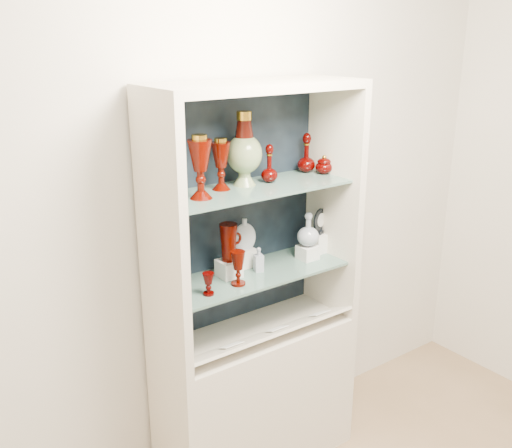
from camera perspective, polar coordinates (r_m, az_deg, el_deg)
wall_back at (r=2.76m, az=-2.67°, el=3.13°), size 3.50×0.02×2.80m
cabinet_base at (r=3.04m, az=0.00°, el=-16.80°), size 1.00×0.40×0.75m
cabinet_back_panel at (r=2.76m, az=-2.31°, el=1.49°), size 0.98×0.02×1.15m
cabinet_side_left at (r=2.38m, az=-9.42°, el=-1.55°), size 0.04×0.40×1.15m
cabinet_side_right at (r=2.91m, az=7.70°, el=2.20°), size 0.04×0.40×1.15m
cabinet_top_cap at (r=2.50m, az=0.00°, el=13.64°), size 1.00×0.40×0.04m
shelf_lower at (r=2.73m, az=-0.25°, el=-5.01°), size 0.92×0.34×0.01m
shelf_upper at (r=2.59m, az=-0.26°, el=3.56°), size 0.92×0.34×0.01m
label_ledge at (r=2.75m, az=1.37°, el=-10.94°), size 0.92×0.17×0.09m
label_card_0 at (r=2.76m, az=2.08°, el=-10.42°), size 0.10×0.06×0.03m
label_card_1 at (r=2.92m, az=6.35°, el=-8.86°), size 0.10×0.06×0.03m
label_card_2 at (r=2.63m, az=-2.48°, el=-12.00°), size 0.10×0.06×0.03m
pedestal_lamp_left at (r=2.39m, az=-5.60°, el=5.69°), size 0.14×0.14×0.27m
pedestal_lamp_right at (r=2.53m, az=-3.54°, el=6.00°), size 0.11×0.11×0.23m
enamel_urn at (r=2.59m, az=-1.18°, el=7.53°), size 0.21×0.21×0.34m
ruby_decanter_a at (r=2.66m, az=1.35°, el=6.31°), size 0.09×0.09×0.20m
ruby_decanter_b at (r=2.87m, az=5.08°, el=7.23°), size 0.12×0.12×0.21m
lidded_bowl at (r=2.86m, az=6.82°, el=5.95°), size 0.09×0.09×0.10m
cobalt_goblet at (r=2.53m, az=-8.71°, el=-4.72°), size 0.09×0.09×0.19m
ruby_goblet_tall at (r=2.57m, az=-1.80°, el=-4.43°), size 0.07×0.07×0.16m
ruby_goblet_small at (r=2.49m, az=-4.78°, el=-6.00°), size 0.07×0.07×0.10m
riser_ruby_pitcher at (r=2.67m, az=-2.72°, el=-4.45°), size 0.10×0.10×0.08m
ruby_pitcher at (r=2.63m, az=-2.76°, el=-1.85°), size 0.14×0.09×0.18m
clear_square_bottle at (r=2.72m, az=0.27°, el=-3.55°), size 0.05×0.05×0.12m
riser_flat_flask at (r=2.79m, az=-1.14°, el=-3.33°), size 0.09×0.09×0.09m
flat_flask at (r=2.74m, az=-1.16°, el=-0.92°), size 0.12×0.08×0.16m
riser_clear_round_decanter at (r=2.89m, az=5.18°, el=-2.83°), size 0.09×0.09×0.07m
clear_round_decanter at (r=2.85m, az=5.24°, el=-0.61°), size 0.14×0.14×0.17m
riser_cameo_medallion at (r=2.98m, az=6.34°, el=-1.88°), size 0.08×0.08×0.10m
cameo_medallion at (r=2.94m, az=6.42°, el=0.31°), size 0.13×0.08×0.14m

